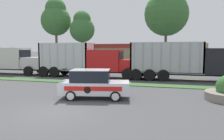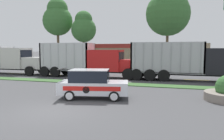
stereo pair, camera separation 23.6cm
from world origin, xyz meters
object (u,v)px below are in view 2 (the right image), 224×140
(dump_truck_lead, at_px, (201,64))
(rally_car, at_px, (92,84))
(dump_truck_mid, at_px, (96,62))
(dump_truck_trail, at_px, (10,61))

(dump_truck_lead, bearing_deg, rally_car, -126.14)
(dump_truck_mid, bearing_deg, rally_car, -70.15)
(dump_truck_lead, bearing_deg, dump_truck_mid, -179.85)
(dump_truck_lead, height_order, dump_truck_trail, dump_truck_lead)
(dump_truck_mid, distance_m, rally_car, 10.25)
(dump_truck_lead, xyz_separation_m, dump_truck_trail, (-21.95, 0.17, -0.04))
(dump_truck_mid, distance_m, dump_truck_trail, 11.44)
(dump_truck_lead, relative_size, rally_car, 2.58)
(dump_truck_lead, distance_m, rally_car, 11.96)
(dump_truck_mid, height_order, rally_car, dump_truck_mid)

